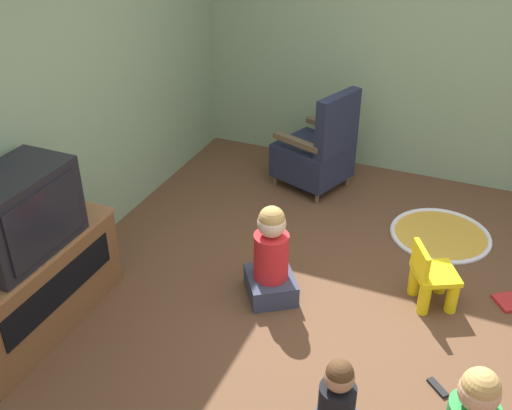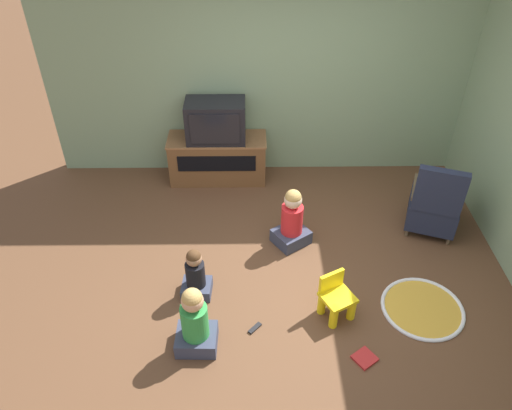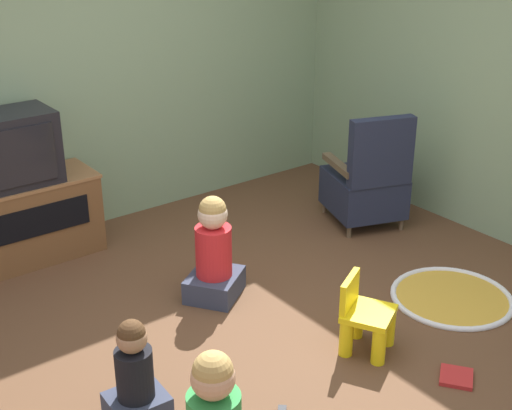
{
  "view_description": "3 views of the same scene",
  "coord_description": "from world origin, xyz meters",
  "px_view_note": "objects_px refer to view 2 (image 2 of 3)",
  "views": [
    {
      "loc": [
        -3.11,
        -0.63,
        2.72
      ],
      "look_at": [
        -0.29,
        0.57,
        0.89
      ],
      "focal_mm": 42.0,
      "sensor_mm": 36.0,
      "label": 1
    },
    {
      "loc": [
        -0.47,
        -3.64,
        3.81
      ],
      "look_at": [
        -0.42,
        0.44,
        0.63
      ],
      "focal_mm": 35.0,
      "sensor_mm": 36.0,
      "label": 2
    },
    {
      "loc": [
        -2.32,
        -2.89,
        2.46
      ],
      "look_at": [
        0.07,
        0.23,
        0.75
      ],
      "focal_mm": 50.0,
      "sensor_mm": 36.0,
      "label": 3
    }
  ],
  "objects_px": {
    "television": "(216,121)",
    "remote_control": "(255,328)",
    "tv_cabinet": "(218,158)",
    "yellow_kid_chair": "(336,300)",
    "child_watching_right": "(196,275)",
    "child_watching_center": "(292,221)",
    "black_armchair": "(434,206)",
    "child_watching_left": "(195,323)",
    "book": "(365,358)"
  },
  "relations": [
    {
      "from": "television",
      "to": "black_armchair",
      "type": "relative_size",
      "value": 0.77
    },
    {
      "from": "child_watching_center",
      "to": "child_watching_right",
      "type": "bearing_deg",
      "value": -177.27
    },
    {
      "from": "television",
      "to": "child_watching_center",
      "type": "xyz_separation_m",
      "value": [
        0.88,
        -1.27,
        -0.55
      ]
    },
    {
      "from": "yellow_kid_chair",
      "to": "book",
      "type": "xyz_separation_m",
      "value": [
        0.2,
        -0.52,
        -0.18
      ]
    },
    {
      "from": "yellow_kid_chair",
      "to": "child_watching_center",
      "type": "bearing_deg",
      "value": 80.91
    },
    {
      "from": "television",
      "to": "remote_control",
      "type": "relative_size",
      "value": 5.23
    },
    {
      "from": "child_watching_left",
      "to": "remote_control",
      "type": "distance_m",
      "value": 0.63
    },
    {
      "from": "yellow_kid_chair",
      "to": "remote_control",
      "type": "relative_size",
      "value": 3.27
    },
    {
      "from": "black_armchair",
      "to": "child_watching_center",
      "type": "distance_m",
      "value": 1.63
    },
    {
      "from": "tv_cabinet",
      "to": "remote_control",
      "type": "relative_size",
      "value": 8.97
    },
    {
      "from": "child_watching_left",
      "to": "book",
      "type": "height_order",
      "value": "child_watching_left"
    },
    {
      "from": "television",
      "to": "child_watching_right",
      "type": "distance_m",
      "value": 2.13
    },
    {
      "from": "book",
      "to": "child_watching_center",
      "type": "bearing_deg",
      "value": 73.91
    },
    {
      "from": "child_watching_center",
      "to": "black_armchair",
      "type": "bearing_deg",
      "value": -27.51
    },
    {
      "from": "tv_cabinet",
      "to": "child_watching_right",
      "type": "xyz_separation_m",
      "value": [
        -0.12,
        -2.05,
        -0.07
      ]
    },
    {
      "from": "yellow_kid_chair",
      "to": "child_watching_center",
      "type": "relative_size",
      "value": 0.64
    },
    {
      "from": "television",
      "to": "child_watching_right",
      "type": "height_order",
      "value": "television"
    },
    {
      "from": "yellow_kid_chair",
      "to": "book",
      "type": "relative_size",
      "value": 1.8
    },
    {
      "from": "child_watching_left",
      "to": "child_watching_right",
      "type": "relative_size",
      "value": 1.25
    },
    {
      "from": "remote_control",
      "to": "television",
      "type": "bearing_deg",
      "value": 53.38
    },
    {
      "from": "tv_cabinet",
      "to": "child_watching_right",
      "type": "height_order",
      "value": "tv_cabinet"
    },
    {
      "from": "yellow_kid_chair",
      "to": "child_watching_left",
      "type": "height_order",
      "value": "child_watching_left"
    },
    {
      "from": "tv_cabinet",
      "to": "child_watching_right",
      "type": "distance_m",
      "value": 2.05
    },
    {
      "from": "television",
      "to": "yellow_kid_chair",
      "type": "height_order",
      "value": "television"
    },
    {
      "from": "black_armchair",
      "to": "book",
      "type": "relative_size",
      "value": 3.74
    },
    {
      "from": "black_armchair",
      "to": "book",
      "type": "height_order",
      "value": "black_armchair"
    },
    {
      "from": "tv_cabinet",
      "to": "child_watching_left",
      "type": "bearing_deg",
      "value": -91.49
    },
    {
      "from": "television",
      "to": "remote_control",
      "type": "distance_m",
      "value": 2.67
    },
    {
      "from": "child_watching_center",
      "to": "child_watching_left",
      "type": "bearing_deg",
      "value": -158.71
    },
    {
      "from": "television",
      "to": "child_watching_right",
      "type": "bearing_deg",
      "value": -93.44
    },
    {
      "from": "child_watching_center",
      "to": "child_watching_right",
      "type": "height_order",
      "value": "child_watching_center"
    },
    {
      "from": "child_watching_left",
      "to": "remote_control",
      "type": "xyz_separation_m",
      "value": [
        0.53,
        0.17,
        -0.3
      ]
    },
    {
      "from": "yellow_kid_chair",
      "to": "child_watching_left",
      "type": "distance_m",
      "value": 1.36
    },
    {
      "from": "remote_control",
      "to": "book",
      "type": "bearing_deg",
      "value": -66.44
    },
    {
      "from": "book",
      "to": "television",
      "type": "bearing_deg",
      "value": 81.18
    },
    {
      "from": "black_armchair",
      "to": "remote_control",
      "type": "height_order",
      "value": "black_armchair"
    },
    {
      "from": "black_armchair",
      "to": "yellow_kid_chair",
      "type": "bearing_deg",
      "value": 64.11
    },
    {
      "from": "child_watching_center",
      "to": "child_watching_right",
      "type": "xyz_separation_m",
      "value": [
        -1.0,
        -0.76,
        -0.06
      ]
    },
    {
      "from": "television",
      "to": "book",
      "type": "height_order",
      "value": "television"
    },
    {
      "from": "tv_cabinet",
      "to": "black_armchair",
      "type": "xyz_separation_m",
      "value": [
        2.5,
        -1.09,
        0.04
      ]
    },
    {
      "from": "television",
      "to": "child_watching_center",
      "type": "height_order",
      "value": "television"
    },
    {
      "from": "tv_cabinet",
      "to": "child_watching_left",
      "type": "xyz_separation_m",
      "value": [
        -0.07,
        -2.68,
        -0.0
      ]
    },
    {
      "from": "tv_cabinet",
      "to": "yellow_kid_chair",
      "type": "xyz_separation_m",
      "value": [
        1.23,
        -2.33,
        -0.12
      ]
    },
    {
      "from": "tv_cabinet",
      "to": "yellow_kid_chair",
      "type": "relative_size",
      "value": 2.75
    },
    {
      "from": "tv_cabinet",
      "to": "remote_control",
      "type": "xyz_separation_m",
      "value": [
        0.46,
        -2.51,
        -0.3
      ]
    },
    {
      "from": "child_watching_left",
      "to": "child_watching_center",
      "type": "bearing_deg",
      "value": 57.29
    },
    {
      "from": "yellow_kid_chair",
      "to": "television",
      "type": "bearing_deg",
      "value": 90.12
    },
    {
      "from": "child_watching_center",
      "to": "yellow_kid_chair",
      "type": "bearing_deg",
      "value": -105.64
    },
    {
      "from": "tv_cabinet",
      "to": "black_armchair",
      "type": "relative_size",
      "value": 1.32
    },
    {
      "from": "child_watching_right",
      "to": "remote_control",
      "type": "height_order",
      "value": "child_watching_right"
    }
  ]
}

